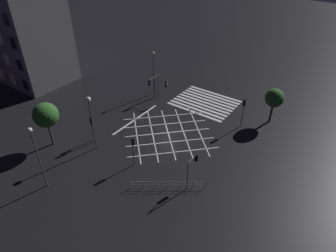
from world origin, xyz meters
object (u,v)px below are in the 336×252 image
traffic_light_ne_main (92,125)px  traffic_light_median_north (133,146)px  traffic_light_se_main (161,85)px  traffic_light_sw_cross (243,108)px  street_lamp_east (35,147)px  street_tree_far (46,115)px  street_lamp_west (90,109)px  traffic_light_ne_cross (92,124)px  traffic_light_nw_cross (193,165)px  street_tree_near (274,98)px  traffic_light_se_cross (153,83)px  street_lamp_far (154,66)px

traffic_light_ne_main → traffic_light_median_north: traffic_light_median_north is taller
traffic_light_se_main → traffic_light_sw_cross: size_ratio=0.84×
street_lamp_east → street_tree_far: street_lamp_east is taller
traffic_light_median_north → traffic_light_ne_main: bearing=85.8°
traffic_light_ne_main → street_lamp_west: street_lamp_west is taller
traffic_light_ne_cross → traffic_light_median_north: 7.41m
traffic_light_ne_cross → street_lamp_east: 9.34m
traffic_light_nw_cross → street_lamp_west: size_ratio=0.52×
street_tree_near → street_lamp_west: bearing=49.9°
traffic_light_sw_cross → traffic_light_nw_cross: bearing=1.0°
traffic_light_se_main → traffic_light_se_cross: 1.42m
traffic_light_se_cross → street_lamp_west: 15.19m
street_lamp_west → traffic_light_sw_cross: bearing=-130.7°
traffic_light_nw_cross → traffic_light_se_cross: 20.30m
traffic_light_ne_main → traffic_light_sw_cross: bearing=44.3°
street_lamp_west → street_lamp_far: size_ratio=1.02×
traffic_light_median_north → street_tree_far: bearing=105.5°
traffic_light_se_main → traffic_light_median_north: 16.17m
traffic_light_sw_cross → street_lamp_far: street_lamp_far is taller
traffic_light_se_main → street_lamp_west: street_lamp_west is taller
traffic_light_se_main → traffic_light_median_north: bearing=-65.2°
traffic_light_median_north → street_lamp_far: street_lamp_far is taller
traffic_light_se_cross → street_tree_far: 17.89m
street_lamp_far → street_lamp_east: bearing=98.2°
street_tree_near → traffic_light_ne_cross: bearing=46.6°
traffic_light_sw_cross → traffic_light_median_north: (7.17, 15.04, -0.36)m
traffic_light_sw_cross → street_lamp_east: 26.87m
traffic_light_ne_cross → traffic_light_nw_cross: bearing=-86.5°
street_lamp_far → street_tree_near: bearing=-171.4°
traffic_light_nw_cross → traffic_light_se_main: (14.20, -13.45, -0.14)m
street_lamp_far → street_tree_near: 19.54m
street_tree_near → traffic_light_sw_cross: bearing=52.4°
traffic_light_nw_cross → traffic_light_se_main: 19.56m
street_tree_near → street_tree_far: 30.89m
traffic_light_ne_main → street_tree_near: size_ratio=0.66×
traffic_light_sw_cross → street_lamp_west: size_ratio=0.59×
street_lamp_west → street_tree_far: 6.18m
traffic_light_ne_cross → street_tree_near: 25.49m
street_lamp_east → traffic_light_se_cross: bearing=-83.9°
traffic_light_nw_cross → traffic_light_ne_cross: 14.85m
traffic_light_nw_cross → street_tree_far: size_ratio=0.65×
traffic_light_ne_main → street_lamp_far: bearing=95.7°
traffic_light_ne_cross → traffic_light_sw_cross: bearing=-44.7°
street_lamp_west → traffic_light_ne_main: bearing=-34.8°
traffic_light_nw_cross → street_lamp_west: 14.02m
traffic_light_se_main → traffic_light_ne_main: size_ratio=1.08×
traffic_light_se_main → traffic_light_se_cross: bearing=-163.4°
traffic_light_nw_cross → traffic_light_sw_cross: 13.81m
traffic_light_sw_cross → traffic_light_median_north: bearing=-25.5°
street_lamp_west → street_lamp_far: bearing=-79.5°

